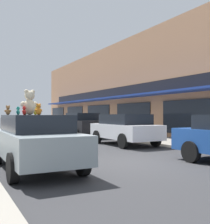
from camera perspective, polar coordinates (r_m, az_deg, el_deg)
name	(u,v)px	position (r m, az deg, el deg)	size (l,w,h in m)	color
ground_plane	(125,163)	(9.15, 4.00, -10.25)	(260.00, 260.00, 0.00)	#333335
storefront_row	(167,91)	(27.21, 12.56, 4.18)	(13.07, 34.61, 7.52)	tan
plush_art_car	(36,140)	(8.18, -13.91, -5.58)	(1.93, 4.43, 1.54)	#8C999E
teddy_bear_giant	(30,103)	(8.37, -15.08, 1.83)	(0.56, 0.38, 0.73)	beige
teddy_bear_orange	(38,109)	(7.74, -13.37, 0.52)	(0.24, 0.17, 0.31)	orange
teddy_bear_green	(25,110)	(8.63, -15.90, 0.45)	(0.20, 0.24, 0.32)	green
teddy_bear_red	(24,111)	(8.11, -16.10, 0.25)	(0.16, 0.18, 0.25)	red
teddy_bear_brown	(8,110)	(8.82, -19.13, 0.33)	(0.22, 0.14, 0.29)	olive
teddy_bear_teal	(18,111)	(9.06, -17.25, 0.23)	(0.15, 0.20, 0.26)	teal
teddy_bear_white	(39,110)	(8.04, -13.21, 0.35)	(0.20, 0.12, 0.27)	white
teddy_bear_yellow	(36,111)	(8.84, -13.94, 0.26)	(0.20, 0.12, 0.27)	yellow
parked_car_far_center	(125,128)	(14.26, 4.04, -3.33)	(2.03, 4.20, 1.55)	silver
parked_car_far_right	(82,125)	(18.99, -4.62, -2.55)	(1.98, 4.03, 1.64)	black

